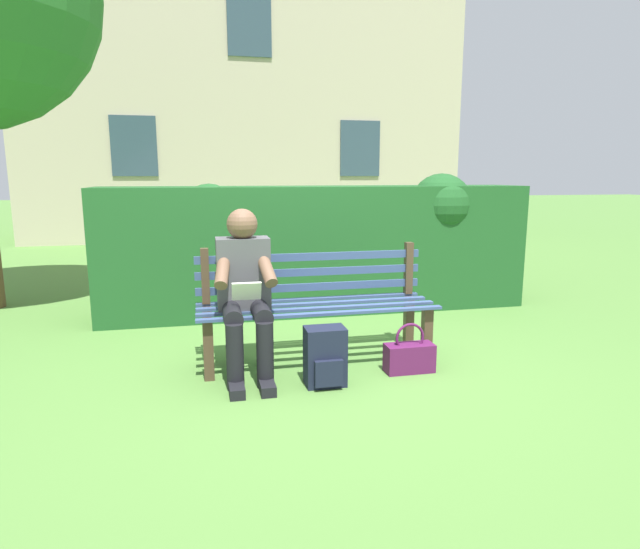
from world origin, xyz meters
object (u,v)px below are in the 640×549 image
Objects in this scene: person_seated at (245,288)px; backpack at (325,357)px; handbag at (409,356)px; park_bench at (315,303)px.

person_seated is 2.92× the size of backpack.
person_seated reaches higher than handbag.
park_bench reaches higher than handbag.
park_bench is at bearing -161.59° from person_seated.
backpack reaches higher than handbag.
backpack is (-0.50, 0.35, -0.43)m from person_seated.
handbag is at bearing 168.32° from person_seated.
park_bench is 0.59m from backpack.
park_bench is at bearing -34.47° from handbag.
person_seated is at bearing -34.54° from backpack.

